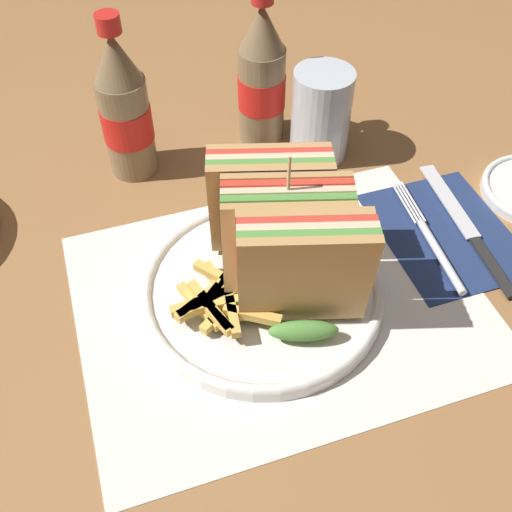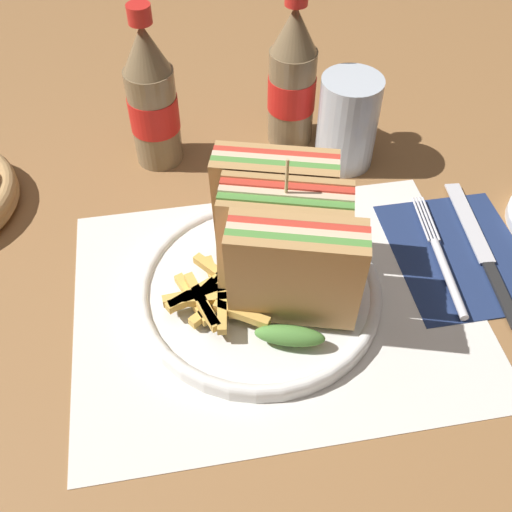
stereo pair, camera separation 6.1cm
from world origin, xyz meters
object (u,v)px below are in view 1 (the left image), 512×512
(coke_bottle_far, at_px, (262,78))
(club_sandwich, at_px, (285,237))
(coke_bottle_near, at_px, (125,110))
(fork, at_px, (434,244))
(glass_near, at_px, (320,120))
(knife, at_px, (466,227))
(plate_main, at_px, (262,289))

(coke_bottle_far, bearing_deg, club_sandwich, -103.79)
(club_sandwich, relative_size, coke_bottle_near, 0.95)
(fork, xyz_separation_m, glass_near, (-0.06, 0.20, 0.04))
(coke_bottle_near, xyz_separation_m, glass_near, (0.23, -0.05, -0.04))
(knife, height_order, glass_near, glass_near)
(glass_near, bearing_deg, knife, -59.86)
(club_sandwich, height_order, coke_bottle_near, coke_bottle_near)
(fork, height_order, coke_bottle_far, coke_bottle_far)
(glass_near, bearing_deg, fork, -74.16)
(plate_main, height_order, knife, plate_main)
(coke_bottle_near, distance_m, glass_near, 0.24)
(plate_main, bearing_deg, glass_near, 54.25)
(club_sandwich, distance_m, glass_near, 0.24)
(knife, relative_size, coke_bottle_near, 1.06)
(plate_main, distance_m, glass_near, 0.25)
(club_sandwich, height_order, fork, club_sandwich)
(fork, distance_m, knife, 0.05)
(plate_main, relative_size, fork, 1.42)
(club_sandwich, distance_m, knife, 0.24)
(knife, relative_size, glass_near, 1.84)
(plate_main, xyz_separation_m, glass_near, (0.15, 0.20, 0.04))
(coke_bottle_far, relative_size, glass_near, 1.73)
(plate_main, bearing_deg, coke_bottle_far, 71.48)
(plate_main, distance_m, fork, 0.20)
(fork, distance_m, coke_bottle_far, 0.29)
(plate_main, height_order, club_sandwich, club_sandwich)
(knife, height_order, coke_bottle_far, coke_bottle_far)
(coke_bottle_near, bearing_deg, club_sandwich, -65.71)
(club_sandwich, relative_size, glass_near, 1.65)
(coke_bottle_near, bearing_deg, glass_near, -11.09)
(coke_bottle_far, distance_m, glass_near, 0.09)
(knife, height_order, coke_bottle_near, coke_bottle_near)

